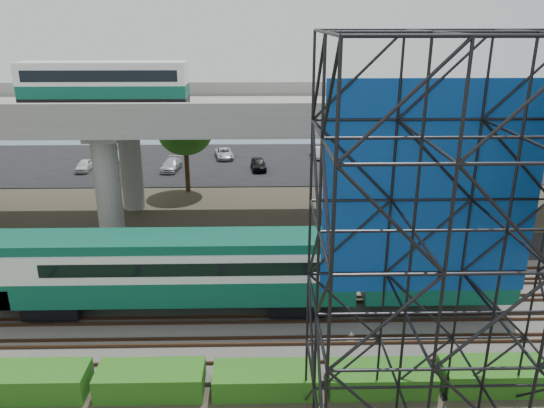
{
  "coord_description": "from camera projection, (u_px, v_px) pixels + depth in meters",
  "views": [
    {
      "loc": [
        0.83,
        -23.46,
        15.4
      ],
      "look_at": [
        1.48,
        6.0,
        5.0
      ],
      "focal_mm": 35.0,
      "sensor_mm": 36.0,
      "label": 1
    }
  ],
  "objects": [
    {
      "name": "parking_lot",
      "position": [
        253.0,
        163.0,
        59.26
      ],
      "size": [
        90.0,
        18.0,
        0.08
      ],
      "primitive_type": "cube",
      "color": "black",
      "rests_on": "ground"
    },
    {
      "name": "trees",
      "position": [
        189.0,
        153.0,
        40.51
      ],
      "size": [
        40.94,
        16.94,
        7.69
      ],
      "color": "#382314",
      "rests_on": "ground"
    },
    {
      "name": "ground",
      "position": [
        246.0,
        335.0,
        27.22
      ],
      "size": [
        140.0,
        140.0,
        0.0
      ],
      "primitive_type": "plane",
      "color": "#474233",
      "rests_on": "ground"
    },
    {
      "name": "hedge_strip",
      "position": [
        266.0,
        379.0,
        23.0
      ],
      "size": [
        34.6,
        1.8,
        1.2
      ],
      "color": "#215C15",
      "rests_on": "ground"
    },
    {
      "name": "ballast_bed",
      "position": [
        247.0,
        312.0,
        29.08
      ],
      "size": [
        90.0,
        12.0,
        0.2
      ],
      "primitive_type": "cube",
      "color": "slate",
      "rests_on": "ground"
    },
    {
      "name": "parked_cars",
      "position": [
        269.0,
        158.0,
        58.83
      ],
      "size": [
        38.4,
        9.6,
        1.32
      ],
      "color": "silver",
      "rests_on": "parking_lot"
    },
    {
      "name": "harbor_water",
      "position": [
        255.0,
        125.0,
        80.01
      ],
      "size": [
        140.0,
        40.0,
        0.03
      ],
      "primitive_type": "cube",
      "color": "#455F71",
      "rests_on": "ground"
    },
    {
      "name": "service_road",
      "position": [
        250.0,
        249.0,
        37.11
      ],
      "size": [
        90.0,
        5.0,
        0.08
      ],
      "primitive_type": "cube",
      "color": "black",
      "rests_on": "ground"
    },
    {
      "name": "commuter_train",
      "position": [
        214.0,
        267.0,
        28.12
      ],
      "size": [
        29.3,
        3.06,
        4.3
      ],
      "color": "black",
      "rests_on": "rail_tracks"
    },
    {
      "name": "rail_tracks",
      "position": [
        247.0,
        310.0,
        29.02
      ],
      "size": [
        90.0,
        9.52,
        0.16
      ],
      "color": "#472D1E",
      "rests_on": "ballast_bed"
    },
    {
      "name": "suv",
      "position": [
        154.0,
        245.0,
        36.09
      ],
      "size": [
        5.4,
        3.88,
        1.37
      ],
      "primitive_type": "imported",
      "rotation": [
        0.0,
        0.0,
        1.94
      ],
      "color": "black",
      "rests_on": "service_road"
    },
    {
      "name": "scaffold_tower",
      "position": [
        455.0,
        273.0,
        17.36
      ],
      "size": [
        9.36,
        6.36,
        15.0
      ],
      "color": "black",
      "rests_on": "ground"
    },
    {
      "name": "overpass",
      "position": [
        239.0,
        119.0,
        39.56
      ],
      "size": [
        80.0,
        12.0,
        12.4
      ],
      "color": "#9E9B93",
      "rests_on": "ground"
    }
  ]
}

